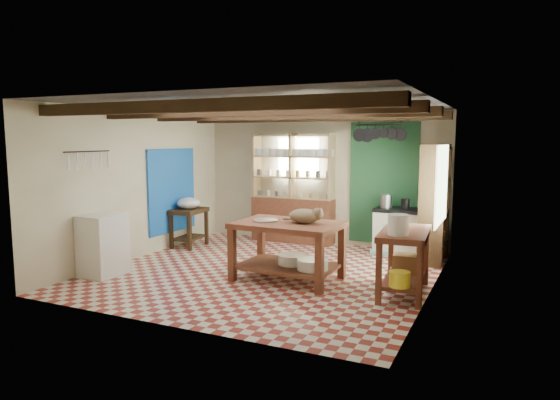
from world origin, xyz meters
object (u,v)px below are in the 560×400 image
at_px(prep_table, 189,228).
at_px(white_cabinet, 103,245).
at_px(work_table, 288,251).
at_px(right_counter, 404,262).
at_px(stove, 399,231).
at_px(cat, 304,216).

xyz_separation_m(prep_table, white_cabinet, (-0.02, -2.24, 0.10)).
distance_m(work_table, right_counter, 1.71).
height_order(stove, prep_table, stove).
bearing_deg(cat, right_counter, -8.68).
xyz_separation_m(work_table, prep_table, (-2.67, 1.29, -0.06)).
bearing_deg(work_table, prep_table, 156.44).
bearing_deg(white_cabinet, stove, 42.05).
bearing_deg(stove, right_counter, -75.58).
relative_size(white_cabinet, right_counter, 0.77).
bearing_deg(white_cabinet, right_counter, 13.55).
height_order(prep_table, white_cabinet, white_cabinet).
bearing_deg(prep_table, white_cabinet, -94.54).
relative_size(prep_table, cat, 1.59).
distance_m(prep_table, cat, 3.23).
distance_m(stove, white_cabinet, 5.10).
distance_m(prep_table, white_cabinet, 2.24).
height_order(stove, white_cabinet, white_cabinet).
distance_m(stove, cat, 2.58).
relative_size(prep_table, right_counter, 0.61).
xyz_separation_m(white_cabinet, right_counter, (4.40, 0.97, -0.03)).
height_order(stove, right_counter, right_counter).
distance_m(work_table, white_cabinet, 2.85).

